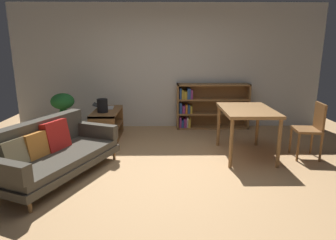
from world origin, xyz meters
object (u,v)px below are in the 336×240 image
(potted_floor_plant, at_px, (63,109))
(dining_table, at_px, (247,114))
(media_console, at_px, (107,125))
(dining_chair_near, at_px, (312,127))
(desk_speaker, at_px, (102,106))
(fabric_couch, at_px, (50,151))
(open_laptop, at_px, (104,107))
(bookshelf, at_px, (207,106))

(potted_floor_plant, xyz_separation_m, dining_table, (3.33, -0.99, 0.11))
(media_console, height_order, dining_chair_near, dining_chair_near)
(potted_floor_plant, bearing_deg, dining_table, -16.58)
(desk_speaker, bearing_deg, dining_table, -17.24)
(fabric_couch, height_order, dining_table, dining_table)
(dining_chair_near, bearing_deg, media_console, 163.18)
(fabric_couch, distance_m, dining_table, 3.06)
(potted_floor_plant, bearing_deg, fabric_couch, -77.75)
(open_laptop, relative_size, dining_chair_near, 0.46)
(fabric_couch, relative_size, open_laptop, 4.86)
(potted_floor_plant, bearing_deg, media_console, -2.10)
(potted_floor_plant, distance_m, dining_chair_near, 4.50)
(bookshelf, bearing_deg, media_console, -158.33)
(dining_table, bearing_deg, dining_chair_near, -5.61)
(desk_speaker, xyz_separation_m, potted_floor_plant, (-0.81, 0.21, -0.11))
(bookshelf, bearing_deg, fabric_couch, -135.00)
(fabric_couch, xyz_separation_m, potted_floor_plant, (-0.38, 1.76, 0.23))
(fabric_couch, relative_size, dining_table, 1.80)
(fabric_couch, relative_size, media_console, 1.89)
(desk_speaker, distance_m, dining_chair_near, 3.66)
(fabric_couch, height_order, bookshelf, bookshelf)
(dining_chair_near, bearing_deg, desk_speaker, 166.04)
(media_console, height_order, dining_table, dining_table)
(desk_speaker, bearing_deg, open_laptop, 96.43)
(fabric_couch, relative_size, potted_floor_plant, 2.26)
(fabric_couch, bearing_deg, dining_table, 14.61)
(open_laptop, relative_size, desk_speaker, 1.68)
(desk_speaker, height_order, dining_chair_near, dining_chair_near)
(media_console, distance_m, potted_floor_plant, 0.91)
(dining_table, bearing_deg, fabric_couch, -165.39)
(media_console, distance_m, desk_speaker, 0.46)
(fabric_couch, xyz_separation_m, open_laptop, (0.39, 1.94, 0.24))
(fabric_couch, bearing_deg, media_console, 74.83)
(dining_table, bearing_deg, bookshelf, 102.25)
(bookshelf, bearing_deg, open_laptop, -164.02)
(dining_chair_near, bearing_deg, bookshelf, 126.96)
(desk_speaker, bearing_deg, bookshelf, 25.42)
(media_console, xyz_separation_m, dining_chair_near, (3.51, -1.06, 0.24))
(fabric_couch, distance_m, dining_chair_near, 4.04)
(fabric_couch, height_order, potted_floor_plant, potted_floor_plant)
(open_laptop, relative_size, dining_table, 0.37)
(media_console, relative_size, potted_floor_plant, 1.19)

